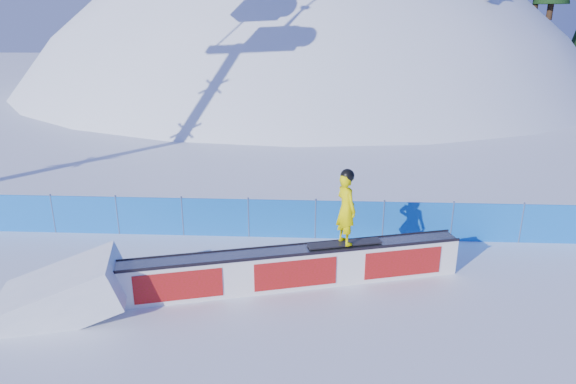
{
  "coord_description": "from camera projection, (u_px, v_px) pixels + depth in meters",
  "views": [
    {
      "loc": [
        0.93,
        -9.65,
        6.38
      ],
      "look_at": [
        0.23,
        3.61,
        1.76
      ],
      "focal_mm": 32.0,
      "sensor_mm": 36.0,
      "label": 1
    }
  ],
  "objects": [
    {
      "name": "ground",
      "position": [
        269.0,
        322.0,
        11.24
      ],
      "size": [
        160.0,
        160.0,
        0.0
      ],
      "primitive_type": "plane",
      "color": "white",
      "rests_on": "ground"
    },
    {
      "name": "snow_hill",
      "position": [
        304.0,
        247.0,
        56.77
      ],
      "size": [
        64.0,
        64.0,
        64.0
      ],
      "color": "white",
      "rests_on": "ground"
    },
    {
      "name": "safety_fence",
      "position": [
        282.0,
        219.0,
        15.29
      ],
      "size": [
        22.05,
        0.05,
        1.3
      ],
      "color": "blue",
      "rests_on": "ground"
    },
    {
      "name": "rail_box",
      "position": [
        293.0,
        268.0,
        12.54
      ],
      "size": [
        8.36,
        2.79,
        1.02
      ],
      "rotation": [
        0.0,
        0.0,
        0.26
      ],
      "color": "white",
      "rests_on": "ground"
    },
    {
      "name": "snow_ramp",
      "position": [
        66.0,
        311.0,
        11.66
      ],
      "size": [
        3.15,
        2.41,
        1.74
      ],
      "primitive_type": null,
      "rotation": [
        0.0,
        -0.31,
        0.26
      ],
      "color": "white",
      "rests_on": "ground"
    },
    {
      "name": "snowboarder",
      "position": [
        346.0,
        208.0,
        12.32
      ],
      "size": [
        1.87,
        0.8,
        1.93
      ],
      "rotation": [
        0.0,
        0.0,
        2.1
      ],
      "color": "black",
      "rests_on": "rail_box"
    }
  ]
}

